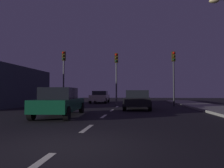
{
  "coord_description": "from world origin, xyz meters",
  "views": [
    {
      "loc": [
        1.7,
        -4.59,
        1.24
      ],
      "look_at": [
        -0.62,
        15.52,
        2.07
      ],
      "focal_mm": 33.8,
      "sensor_mm": 36.0,
      "label": 1
    }
  ],
  "objects_px": {
    "traffic_signal_left": "(64,68)",
    "traffic_signal_center": "(116,69)",
    "car_oncoming_far": "(100,97)",
    "car_adjacent_lane": "(60,102)",
    "traffic_signal_right": "(174,68)",
    "car_stopped_ahead": "(138,99)"
  },
  "relations": [
    {
      "from": "traffic_signal_center",
      "to": "car_adjacent_lane",
      "type": "bearing_deg",
      "value": -103.2
    },
    {
      "from": "traffic_signal_left",
      "to": "car_oncoming_far",
      "type": "distance_m",
      "value": 6.87
    },
    {
      "from": "traffic_signal_left",
      "to": "car_adjacent_lane",
      "type": "xyz_separation_m",
      "value": [
        3.03,
        -8.99,
        -2.9
      ]
    },
    {
      "from": "traffic_signal_right",
      "to": "car_stopped_ahead",
      "type": "xyz_separation_m",
      "value": [
        -3.29,
        -3.65,
        -2.77
      ]
    },
    {
      "from": "car_stopped_ahead",
      "to": "car_oncoming_far",
      "type": "bearing_deg",
      "value": 115.83
    },
    {
      "from": "traffic_signal_left",
      "to": "car_adjacent_lane",
      "type": "distance_m",
      "value": 9.92
    },
    {
      "from": "traffic_signal_left",
      "to": "traffic_signal_center",
      "type": "distance_m",
      "value": 5.14
    },
    {
      "from": "traffic_signal_left",
      "to": "car_stopped_ahead",
      "type": "xyz_separation_m",
      "value": [
        7.1,
        -3.65,
        -2.93
      ]
    },
    {
      "from": "traffic_signal_right",
      "to": "car_stopped_ahead",
      "type": "bearing_deg",
      "value": -132.02
    },
    {
      "from": "traffic_signal_center",
      "to": "car_oncoming_far",
      "type": "xyz_separation_m",
      "value": [
        -2.54,
        5.66,
        -2.72
      ]
    },
    {
      "from": "car_adjacent_lane",
      "to": "car_oncoming_far",
      "type": "distance_m",
      "value": 14.66
    },
    {
      "from": "traffic_signal_center",
      "to": "car_oncoming_far",
      "type": "relative_size",
      "value": 1.13
    },
    {
      "from": "traffic_signal_left",
      "to": "traffic_signal_center",
      "type": "bearing_deg",
      "value": -0.01
    },
    {
      "from": "car_adjacent_lane",
      "to": "traffic_signal_center",
      "type": "bearing_deg",
      "value": 76.8
    },
    {
      "from": "traffic_signal_center",
      "to": "car_adjacent_lane",
      "type": "height_order",
      "value": "traffic_signal_center"
    },
    {
      "from": "car_adjacent_lane",
      "to": "car_stopped_ahead",
      "type": "bearing_deg",
      "value": 52.69
    },
    {
      "from": "traffic_signal_left",
      "to": "traffic_signal_right",
      "type": "xyz_separation_m",
      "value": [
        10.39,
        -0.0,
        -0.16
      ]
    },
    {
      "from": "traffic_signal_right",
      "to": "car_oncoming_far",
      "type": "height_order",
      "value": "traffic_signal_right"
    },
    {
      "from": "traffic_signal_right",
      "to": "traffic_signal_left",
      "type": "bearing_deg",
      "value": 180.0
    },
    {
      "from": "car_stopped_ahead",
      "to": "car_adjacent_lane",
      "type": "height_order",
      "value": "car_adjacent_lane"
    },
    {
      "from": "car_stopped_ahead",
      "to": "car_adjacent_lane",
      "type": "relative_size",
      "value": 0.98
    },
    {
      "from": "traffic_signal_left",
      "to": "car_oncoming_far",
      "type": "bearing_deg",
      "value": 65.4
    }
  ]
}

